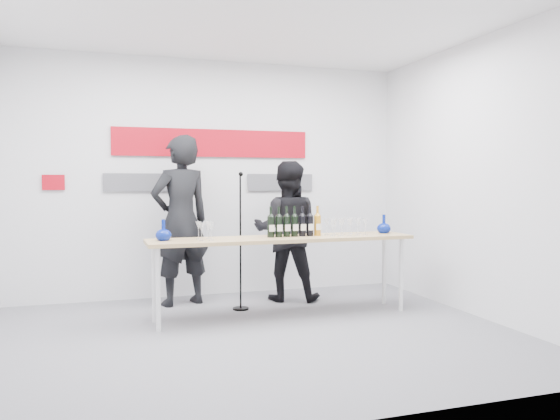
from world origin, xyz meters
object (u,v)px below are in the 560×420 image
at_px(tasting_table, 283,243).
at_px(presenter_left, 181,220).
at_px(presenter_right, 287,231).
at_px(mic_stand, 241,268).

xyz_separation_m(tasting_table, presenter_left, (-0.97, 0.91, 0.20)).
bearing_deg(presenter_left, presenter_right, 155.95).
distance_m(presenter_left, mic_stand, 0.93).
bearing_deg(presenter_right, mic_stand, 48.92).
bearing_deg(mic_stand, tasting_table, -57.02).
bearing_deg(tasting_table, presenter_right, 67.86).
relative_size(tasting_table, presenter_right, 1.69).
relative_size(presenter_right, mic_stand, 1.09).
height_order(tasting_table, mic_stand, mic_stand).
relative_size(tasting_table, mic_stand, 1.84).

